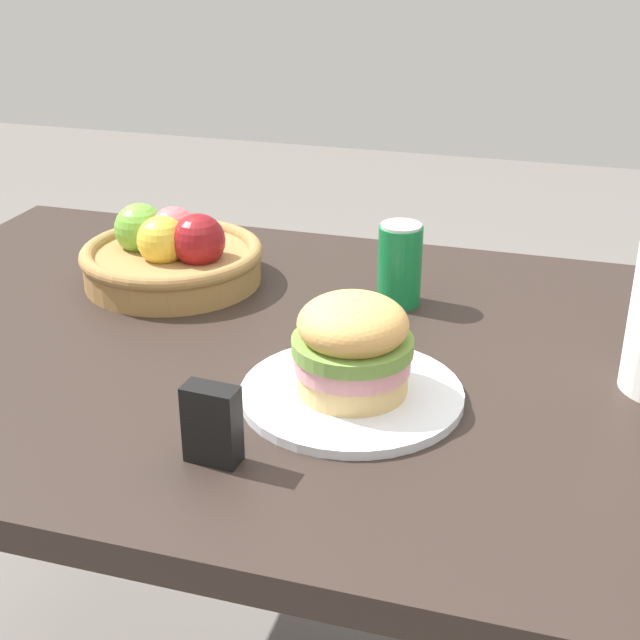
{
  "coord_description": "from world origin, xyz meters",
  "views": [
    {
      "loc": [
        0.34,
        -1.03,
        1.3
      ],
      "look_at": [
        0.04,
        -0.04,
        0.81
      ],
      "focal_mm": 49.78,
      "sensor_mm": 36.0,
      "label": 1
    }
  ],
  "objects_px": {
    "fruit_basket": "(172,255)",
    "napkin_holder": "(214,425)",
    "plate": "(352,394)",
    "soda_can": "(400,265)",
    "sandwich": "(352,345)"
  },
  "relations": [
    {
      "from": "plate",
      "to": "soda_can",
      "type": "height_order",
      "value": "soda_can"
    },
    {
      "from": "fruit_basket",
      "to": "napkin_holder",
      "type": "bearing_deg",
      "value": -59.66
    },
    {
      "from": "sandwich",
      "to": "napkin_holder",
      "type": "xyz_separation_m",
      "value": [
        -0.11,
        -0.17,
        -0.03
      ]
    },
    {
      "from": "soda_can",
      "to": "plate",
      "type": "bearing_deg",
      "value": -88.81
    },
    {
      "from": "plate",
      "to": "sandwich",
      "type": "relative_size",
      "value": 1.87
    },
    {
      "from": "sandwich",
      "to": "fruit_basket",
      "type": "bearing_deg",
      "value": 143.03
    },
    {
      "from": "fruit_basket",
      "to": "plate",
      "type": "bearing_deg",
      "value": -36.97
    },
    {
      "from": "plate",
      "to": "napkin_holder",
      "type": "distance_m",
      "value": 0.21
    },
    {
      "from": "plate",
      "to": "sandwich",
      "type": "bearing_deg",
      "value": 90.0
    },
    {
      "from": "plate",
      "to": "soda_can",
      "type": "xyz_separation_m",
      "value": [
        -0.01,
        0.3,
        0.06
      ]
    },
    {
      "from": "soda_can",
      "to": "fruit_basket",
      "type": "xyz_separation_m",
      "value": [
        -0.36,
        -0.02,
        -0.02
      ]
    },
    {
      "from": "soda_can",
      "to": "napkin_holder",
      "type": "height_order",
      "value": "soda_can"
    },
    {
      "from": "soda_can",
      "to": "fruit_basket",
      "type": "relative_size",
      "value": 0.43
    },
    {
      "from": "fruit_basket",
      "to": "napkin_holder",
      "type": "distance_m",
      "value": 0.52
    },
    {
      "from": "fruit_basket",
      "to": "napkin_holder",
      "type": "relative_size",
      "value": 3.22
    }
  ]
}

